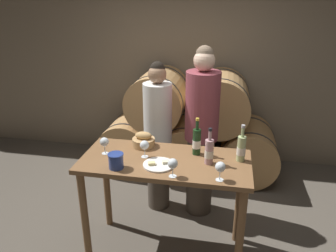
% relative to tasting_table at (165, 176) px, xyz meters
% --- Properties ---
extents(ground_plane, '(10.00, 10.00, 0.00)m').
position_rel_tasting_table_xyz_m(ground_plane, '(0.00, 0.00, -0.79)').
color(ground_plane, '#564F44').
extents(stone_wall_back, '(10.00, 0.12, 3.20)m').
position_rel_tasting_table_xyz_m(stone_wall_back, '(0.00, 2.10, 0.81)').
color(stone_wall_back, '#7F705B').
rests_on(stone_wall_back, ground_plane).
extents(barrel_stack, '(2.30, 0.84, 1.36)m').
position_rel_tasting_table_xyz_m(barrel_stack, '(-0.00, 1.57, -0.18)').
color(barrel_stack, tan).
rests_on(barrel_stack, ground_plane).
extents(tasting_table, '(1.41, 0.64, 0.95)m').
position_rel_tasting_table_xyz_m(tasting_table, '(0.00, 0.00, 0.00)').
color(tasting_table, brown).
rests_on(tasting_table, ground_plane).
extents(person_left, '(0.29, 0.29, 1.64)m').
position_rel_tasting_table_xyz_m(person_left, '(-0.21, 0.68, 0.05)').
color(person_left, '#4C4238').
rests_on(person_left, ground_plane).
extents(person_right, '(0.34, 0.34, 1.80)m').
position_rel_tasting_table_xyz_m(person_right, '(0.24, 0.68, 0.13)').
color(person_right, '#4C4238').
rests_on(person_right, ground_plane).
extents(wine_bottle_red, '(0.07, 0.07, 0.33)m').
position_rel_tasting_table_xyz_m(wine_bottle_red, '(0.24, 0.15, 0.28)').
color(wine_bottle_red, '#193819').
rests_on(wine_bottle_red, tasting_table).
extents(wine_bottle_white, '(0.07, 0.07, 0.32)m').
position_rel_tasting_table_xyz_m(wine_bottle_white, '(0.62, 0.10, 0.27)').
color(wine_bottle_white, '#ADBC7F').
rests_on(wine_bottle_white, tasting_table).
extents(wine_bottle_rose, '(0.07, 0.07, 0.31)m').
position_rel_tasting_table_xyz_m(wine_bottle_rose, '(0.36, 0.00, 0.27)').
color(wine_bottle_rose, '#BC8E93').
rests_on(wine_bottle_rose, tasting_table).
extents(blue_crock, '(0.12, 0.12, 0.12)m').
position_rel_tasting_table_xyz_m(blue_crock, '(-0.35, -0.21, 0.23)').
color(blue_crock, navy).
rests_on(blue_crock, tasting_table).
extents(bread_basket, '(0.20, 0.20, 0.14)m').
position_rel_tasting_table_xyz_m(bread_basket, '(-0.24, 0.22, 0.21)').
color(bread_basket, tan).
rests_on(bread_basket, tasting_table).
extents(cheese_plate, '(0.25, 0.25, 0.04)m').
position_rel_tasting_table_xyz_m(cheese_plate, '(-0.03, -0.11, 0.17)').
color(cheese_plate, white).
rests_on(cheese_plate, tasting_table).
extents(wine_glass_far_left, '(0.08, 0.08, 0.15)m').
position_rel_tasting_table_xyz_m(wine_glass_far_left, '(-0.53, 0.01, 0.27)').
color(wine_glass_far_left, white).
rests_on(wine_glass_far_left, tasting_table).
extents(wine_glass_left, '(0.08, 0.08, 0.15)m').
position_rel_tasting_table_xyz_m(wine_glass_left, '(-0.18, 0.01, 0.27)').
color(wine_glass_left, white).
rests_on(wine_glass_left, tasting_table).
extents(wine_glass_center, '(0.08, 0.08, 0.15)m').
position_rel_tasting_table_xyz_m(wine_glass_center, '(0.11, -0.26, 0.27)').
color(wine_glass_center, white).
rests_on(wine_glass_center, tasting_table).
extents(wine_glass_right, '(0.08, 0.08, 0.15)m').
position_rel_tasting_table_xyz_m(wine_glass_right, '(0.46, -0.25, 0.27)').
color(wine_glass_right, white).
rests_on(wine_glass_right, tasting_table).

